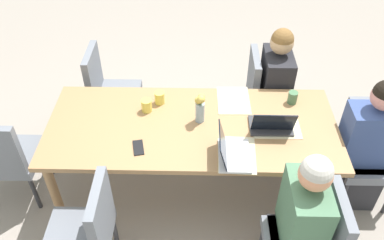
% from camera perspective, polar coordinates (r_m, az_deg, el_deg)
% --- Properties ---
extents(ground_plane, '(10.00, 10.00, 0.00)m').
position_cam_1_polar(ground_plane, '(3.61, 0.00, -9.65)').
color(ground_plane, gray).
extents(dining_table, '(2.21, 0.93, 0.76)m').
position_cam_1_polar(dining_table, '(3.11, 0.00, -1.73)').
color(dining_table, '#9E754C').
rests_on(dining_table, ground_plane).
extents(chair_near_left_near, '(0.44, 0.44, 0.90)m').
position_cam_1_polar(chair_near_left_near, '(3.85, 10.17, 3.86)').
color(chair_near_left_near, slate).
rests_on(chair_near_left_near, ground_plane).
extents(person_near_left_near, '(0.36, 0.40, 1.19)m').
position_cam_1_polar(person_near_left_near, '(3.80, 11.43, 3.60)').
color(person_near_left_near, '#2D2D33').
rests_on(person_near_left_near, ground_plane).
extents(chair_far_left_mid, '(0.44, 0.44, 0.90)m').
position_cam_1_polar(chair_far_left_mid, '(2.83, 16.53, -15.95)').
color(chair_far_left_mid, slate).
rests_on(chair_far_left_mid, ground_plane).
extents(person_far_left_mid, '(0.36, 0.40, 1.19)m').
position_cam_1_polar(person_far_left_mid, '(2.82, 14.88, -14.71)').
color(person_far_left_mid, '#2D2D33').
rests_on(person_far_left_mid, ground_plane).
extents(chair_head_left_left_far, '(0.44, 0.44, 0.90)m').
position_cam_1_polar(chair_head_left_left_far, '(3.54, 23.53, -3.51)').
color(chair_head_left_left_far, slate).
rests_on(chair_head_left_left_far, ground_plane).
extents(person_head_left_left_far, '(0.40, 0.36, 1.19)m').
position_cam_1_polar(person_head_left_left_far, '(3.45, 23.08, -4.07)').
color(person_head_left_left_far, '#2D2D33').
rests_on(person_head_left_left_far, ground_plane).
extents(chair_near_right_near, '(0.44, 0.44, 0.90)m').
position_cam_1_polar(chair_near_right_near, '(3.93, -11.82, 4.40)').
color(chair_near_right_near, slate).
rests_on(chair_near_right_near, ground_plane).
extents(chair_far_right_mid, '(0.44, 0.44, 0.90)m').
position_cam_1_polar(chair_far_right_mid, '(2.85, -14.61, -14.84)').
color(chair_far_right_mid, slate).
rests_on(chair_far_right_mid, ground_plane).
extents(chair_head_right_right_far, '(0.44, 0.44, 0.90)m').
position_cam_1_polar(chair_head_right_right_far, '(3.51, -24.89, -4.61)').
color(chair_head_right_right_far, slate).
rests_on(chair_head_right_right_far, ground_plane).
extents(flower_vase, '(0.08, 0.10, 0.25)m').
position_cam_1_polar(flower_vase, '(3.01, 1.15, 1.85)').
color(flower_vase, '#8EA8B7').
rests_on(flower_vase, dining_table).
extents(placemat_near_left_near, '(0.27, 0.36, 0.00)m').
position_cam_1_polar(placemat_near_left_near, '(3.30, 5.89, 2.80)').
color(placemat_near_left_near, beige).
rests_on(placemat_near_left_near, dining_table).
extents(placemat_far_left_mid, '(0.28, 0.37, 0.00)m').
position_cam_1_polar(placemat_far_left_mid, '(2.85, 6.39, -4.88)').
color(placemat_far_left_mid, beige).
rests_on(placemat_far_left_mid, dining_table).
extents(placemat_head_left_left_far, '(0.36, 0.26, 0.00)m').
position_cam_1_polar(placemat_head_left_left_far, '(3.10, 11.80, -0.96)').
color(placemat_head_left_left_far, beige).
rests_on(placemat_head_left_left_far, dining_table).
extents(laptop_head_left_left_far, '(0.32, 0.22, 0.21)m').
position_cam_1_polar(laptop_head_left_left_far, '(3.05, 11.19, -0.67)').
color(laptop_head_left_left_far, '#38383D').
rests_on(laptop_head_left_left_far, dining_table).
extents(laptop_far_left_mid, '(0.22, 0.32, 0.21)m').
position_cam_1_polar(laptop_far_left_mid, '(2.80, 5.51, -4.57)').
color(laptop_far_left_mid, silver).
rests_on(laptop_far_left_mid, dining_table).
extents(coffee_mug_near_left, '(0.08, 0.08, 0.10)m').
position_cam_1_polar(coffee_mug_near_left, '(3.24, -4.60, 3.15)').
color(coffee_mug_near_left, '#DBC64C').
rests_on(coffee_mug_near_left, dining_table).
extents(coffee_mug_near_right, '(0.08, 0.08, 0.10)m').
position_cam_1_polar(coffee_mug_near_right, '(3.17, -6.44, 2.05)').
color(coffee_mug_near_right, '#DBC64C').
rests_on(coffee_mug_near_right, dining_table).
extents(coffee_mug_centre_left, '(0.08, 0.08, 0.10)m').
position_cam_1_polar(coffee_mug_centre_left, '(3.33, 14.05, 3.11)').
color(coffee_mug_centre_left, '#47704C').
rests_on(coffee_mug_centre_left, dining_table).
extents(phone_black, '(0.10, 0.16, 0.01)m').
position_cam_1_polar(phone_black, '(2.90, -7.60, -3.89)').
color(phone_black, black).
rests_on(phone_black, dining_table).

